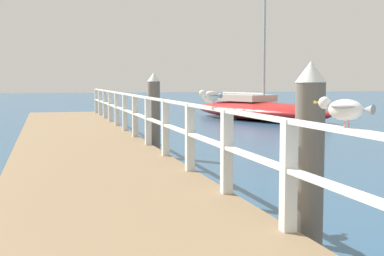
{
  "coord_description": "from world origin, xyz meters",
  "views": [
    {
      "loc": [
        -0.74,
        -0.14,
        1.76
      ],
      "look_at": [
        1.84,
        9.33,
        0.89
      ],
      "focal_mm": 50.37,
      "sensor_mm": 36.0,
      "label": 1
    }
  ],
  "objects_px": {
    "dock_piling_near": "(309,163)",
    "seagull_foreground": "(345,109)",
    "boat_1": "(256,109)",
    "dock_piling_far": "(154,115)",
    "seagull_background": "(211,96)"
  },
  "relations": [
    {
      "from": "dock_piling_far",
      "to": "boat_1",
      "type": "distance_m",
      "value": 12.51
    },
    {
      "from": "dock_piling_far",
      "to": "boat_1",
      "type": "height_order",
      "value": "boat_1"
    },
    {
      "from": "dock_piling_near",
      "to": "dock_piling_far",
      "type": "xyz_separation_m",
      "value": [
        0.0,
        7.56,
        0.0
      ]
    },
    {
      "from": "seagull_background",
      "to": "boat_1",
      "type": "distance_m",
      "value": 17.69
    },
    {
      "from": "dock_piling_near",
      "to": "dock_piling_far",
      "type": "height_order",
      "value": "same"
    },
    {
      "from": "seagull_foreground",
      "to": "boat_1",
      "type": "xyz_separation_m",
      "value": [
        7.18,
        19.29,
        -1.08
      ]
    },
    {
      "from": "dock_piling_near",
      "to": "boat_1",
      "type": "bearing_deg",
      "value": 69.37
    },
    {
      "from": "dock_piling_near",
      "to": "seagull_background",
      "type": "distance_m",
      "value": 2.05
    },
    {
      "from": "dock_piling_near",
      "to": "dock_piling_far",
      "type": "distance_m",
      "value": 7.56
    },
    {
      "from": "dock_piling_near",
      "to": "seagull_background",
      "type": "xyz_separation_m",
      "value": [
        -0.39,
        1.92,
        0.58
      ]
    },
    {
      "from": "boat_1",
      "to": "dock_piling_far",
      "type": "bearing_deg",
      "value": 38.21
    },
    {
      "from": "dock_piling_near",
      "to": "seagull_foreground",
      "type": "height_order",
      "value": "dock_piling_near"
    },
    {
      "from": "dock_piling_far",
      "to": "seagull_background",
      "type": "bearing_deg",
      "value": -93.93
    },
    {
      "from": "seagull_background",
      "to": "seagull_foreground",
      "type": "bearing_deg",
      "value": 143.68
    },
    {
      "from": "seagull_background",
      "to": "dock_piling_far",
      "type": "bearing_deg",
      "value": -40.31
    }
  ]
}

